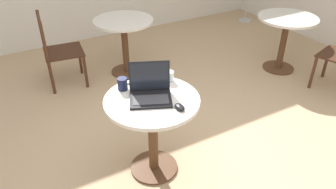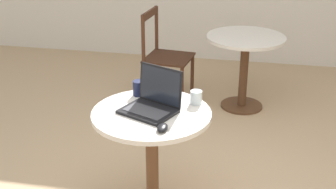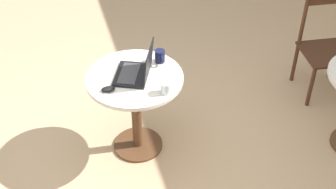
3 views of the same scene
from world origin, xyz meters
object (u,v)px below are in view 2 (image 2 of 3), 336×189
(mug, at_px, (139,88))
(laptop, at_px, (152,103))
(chair_far_left, at_px, (164,56))
(cafe_table_near, at_px, (152,137))
(cafe_table_far, at_px, (245,54))
(mouse, at_px, (162,128))
(drinking_glass, at_px, (196,97))

(mug, bearing_deg, laptop, -57.27)
(chair_far_left, relative_size, laptop, 2.27)
(chair_far_left, height_order, mug, chair_far_left)
(laptop, distance_m, mug, 0.25)
(cafe_table_near, xyz_separation_m, cafe_table_far, (0.49, 1.75, 0.00))
(cafe_table_far, height_order, mug, mug)
(chair_far_left, distance_m, mug, 1.65)
(mouse, bearing_deg, cafe_table_far, 79.19)
(mouse, relative_size, mug, 0.85)
(cafe_table_near, relative_size, mug, 6.21)
(cafe_table_far, bearing_deg, mug, -112.42)
(cafe_table_far, height_order, mouse, mouse)
(cafe_table_far, xyz_separation_m, drinking_glass, (-0.24, -1.58, 0.22))
(cafe_table_near, xyz_separation_m, mug, (-0.14, 0.23, 0.23))
(chair_far_left, bearing_deg, mug, -84.04)
(cafe_table_near, bearing_deg, laptop, 91.38)
(cafe_table_far, distance_m, chair_far_left, 0.81)
(cafe_table_far, relative_size, mug, 6.21)
(laptop, bearing_deg, drinking_glass, 31.14)
(cafe_table_near, bearing_deg, mug, 120.09)
(cafe_table_near, xyz_separation_m, mouse, (0.11, -0.22, 0.19))
(cafe_table_far, bearing_deg, mouse, -100.81)
(drinking_glass, bearing_deg, mouse, -108.89)
(chair_far_left, height_order, mouse, chair_far_left)
(cafe_table_near, distance_m, laptop, 0.23)
(cafe_table_far, distance_m, laptop, 1.81)
(cafe_table_far, bearing_deg, cafe_table_near, -105.65)
(mouse, height_order, mug, mug)
(chair_far_left, height_order, laptop, laptop)
(mouse, xyz_separation_m, drinking_glass, (0.13, 0.39, 0.03))
(cafe_table_near, relative_size, drinking_glass, 8.49)
(mouse, bearing_deg, laptop, 115.59)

